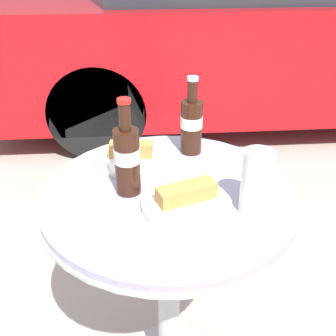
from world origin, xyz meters
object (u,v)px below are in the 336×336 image
object	(u,v)px
lunch_plate_far	(186,200)
drinking_glass	(256,185)
parked_car	(259,24)
bistro_table	(169,246)
cola_bottle_left	(127,157)
cola_bottle_right	(191,124)
lunch_plate_near	(131,156)

from	to	relation	value
lunch_plate_far	drinking_glass	bearing A→B (deg)	-11.23
lunch_plate_far	parked_car	world-z (taller)	parked_car
bistro_table	parked_car	size ratio (longest dim) A/B	0.18
cola_bottle_left	parked_car	world-z (taller)	parked_car
cola_bottle_right	lunch_plate_near	bearing A→B (deg)	-167.09
bistro_table	cola_bottle_left	world-z (taller)	cola_bottle_left
drinking_glass	cola_bottle_left	bearing A→B (deg)	160.34
bistro_table	drinking_glass	world-z (taller)	drinking_glass
lunch_plate_near	parked_car	bearing A→B (deg)	66.32
cola_bottle_left	lunch_plate_far	size ratio (longest dim) A/B	1.14
cola_bottle_left	cola_bottle_right	world-z (taller)	cola_bottle_left
cola_bottle_left	lunch_plate_far	world-z (taller)	cola_bottle_left
parked_car	cola_bottle_left	bearing A→B (deg)	-112.41
bistro_table	parked_car	bearing A→B (deg)	69.73
drinking_glass	lunch_plate_far	bearing A→B (deg)	168.77
drinking_glass	lunch_plate_near	world-z (taller)	drinking_glass
parked_car	drinking_glass	bearing A→B (deg)	-105.65
lunch_plate_near	lunch_plate_far	xyz separation A→B (m)	(0.13, -0.24, 0.00)
parked_car	cola_bottle_right	bearing A→B (deg)	-110.18
parked_car	lunch_plate_far	bearing A→B (deg)	-109.05
bistro_table	parked_car	xyz separation A→B (m)	(0.91, 2.47, 0.10)
lunch_plate_near	bistro_table	bearing A→B (deg)	-61.06
lunch_plate_far	parked_car	bearing A→B (deg)	70.95
cola_bottle_right	lunch_plate_far	bearing A→B (deg)	-99.30
lunch_plate_near	parked_car	size ratio (longest dim) A/B	0.05
drinking_glass	parked_car	bearing A→B (deg)	74.35
cola_bottle_right	drinking_glass	distance (m)	0.33
drinking_glass	lunch_plate_far	size ratio (longest dim) A/B	0.72
cola_bottle_left	cola_bottle_right	bearing A→B (deg)	47.71
bistro_table	cola_bottle_left	size ratio (longest dim) A/B	3.01
bistro_table	cola_bottle_right	world-z (taller)	cola_bottle_right
cola_bottle_left	drinking_glass	world-z (taller)	cola_bottle_left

